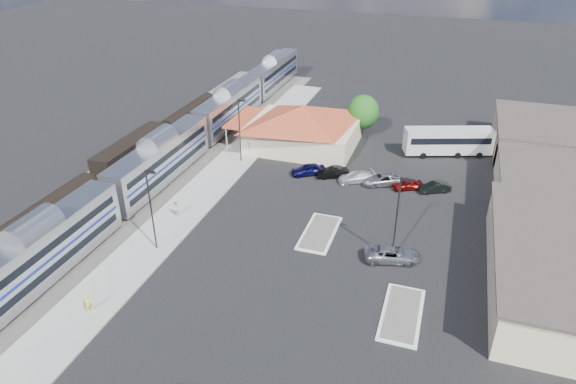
% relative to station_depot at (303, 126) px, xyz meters
% --- Properties ---
extents(ground, '(280.00, 280.00, 0.00)m').
position_rel_station_depot_xyz_m(ground, '(4.56, -24.00, -3.13)').
color(ground, black).
rests_on(ground, ground).
extents(railbed, '(16.00, 100.00, 0.12)m').
position_rel_station_depot_xyz_m(railbed, '(-16.44, -16.00, -3.07)').
color(railbed, '#4C4944').
rests_on(railbed, ground).
extents(platform, '(5.50, 92.00, 0.18)m').
position_rel_station_depot_xyz_m(platform, '(-7.44, -18.00, -3.04)').
color(platform, gray).
rests_on(platform, ground).
extents(passenger_train, '(3.00, 104.00, 5.55)m').
position_rel_station_depot_xyz_m(passenger_train, '(-13.44, -16.81, -0.26)').
color(passenger_train, silver).
rests_on(passenger_train, ground).
extents(freight_cars, '(2.80, 46.00, 4.00)m').
position_rel_station_depot_xyz_m(freight_cars, '(-19.44, -14.15, -1.21)').
color(freight_cars, black).
rests_on(freight_cars, ground).
extents(station_depot, '(18.35, 12.24, 6.20)m').
position_rel_station_depot_xyz_m(station_depot, '(0.00, 0.00, 0.00)').
color(station_depot, '#C7B391').
rests_on(station_depot, ground).
extents(buildings_east, '(14.40, 51.40, 4.80)m').
position_rel_station_depot_xyz_m(buildings_east, '(32.56, -9.72, -0.86)').
color(buildings_east, '#C6B28C').
rests_on(buildings_east, ground).
extents(traffic_island_south, '(3.30, 7.50, 0.21)m').
position_rel_station_depot_xyz_m(traffic_island_south, '(8.56, -22.00, -3.03)').
color(traffic_island_south, silver).
rests_on(traffic_island_south, ground).
extents(traffic_island_north, '(3.30, 7.50, 0.21)m').
position_rel_station_depot_xyz_m(traffic_island_north, '(18.56, -32.00, -3.03)').
color(traffic_island_north, silver).
rests_on(traffic_island_north, ground).
extents(lamp_plat_s, '(1.08, 0.25, 9.00)m').
position_rel_station_depot_xyz_m(lamp_plat_s, '(-6.34, -30.00, 2.21)').
color(lamp_plat_s, black).
rests_on(lamp_plat_s, ground).
extents(lamp_plat_n, '(1.08, 0.25, 9.00)m').
position_rel_station_depot_xyz_m(lamp_plat_n, '(-6.34, -8.00, 2.21)').
color(lamp_plat_n, black).
rests_on(lamp_plat_n, ground).
extents(lamp_lot, '(1.08, 0.25, 9.00)m').
position_rel_station_depot_xyz_m(lamp_lot, '(16.66, -24.00, 2.21)').
color(lamp_lot, black).
rests_on(lamp_lot, ground).
extents(tree_depot, '(4.71, 4.71, 6.63)m').
position_rel_station_depot_xyz_m(tree_depot, '(7.56, 6.00, 0.89)').
color(tree_depot, '#382314').
rests_on(tree_depot, ground).
extents(suv, '(5.82, 3.75, 1.49)m').
position_rel_station_depot_xyz_m(suv, '(16.58, -24.40, -2.38)').
color(suv, '#A6A8AE').
rests_on(suv, ground).
extents(coach_bus, '(12.30, 6.44, 3.89)m').
position_rel_station_depot_xyz_m(coach_bus, '(20.26, 3.32, -0.89)').
color(coach_bus, white).
rests_on(coach_bus, ground).
extents(person_a, '(0.56, 0.70, 1.68)m').
position_rel_station_depot_xyz_m(person_a, '(-6.84, -40.16, -2.11)').
color(person_a, '#E1DA46').
rests_on(person_a, platform).
extents(person_b, '(0.88, 1.03, 1.86)m').
position_rel_station_depot_xyz_m(person_b, '(-7.68, -23.78, -2.02)').
color(person_b, silver).
rests_on(person_b, platform).
extents(parked_car_a, '(4.74, 3.74, 1.51)m').
position_rel_station_depot_xyz_m(parked_car_a, '(3.43, -8.90, -2.37)').
color(parked_car_a, '#0D0C40').
rests_on(parked_car_a, ground).
extents(parked_car_b, '(4.42, 3.15, 1.38)m').
position_rel_station_depot_xyz_m(parked_car_b, '(6.63, -8.60, -2.44)').
color(parked_car_b, black).
rests_on(parked_car_b, ground).
extents(parked_car_c, '(5.06, 4.07, 1.38)m').
position_rel_station_depot_xyz_m(parked_car_c, '(9.83, -8.90, -2.44)').
color(parked_car_c, silver).
rests_on(parked_car_c, ground).
extents(parked_car_d, '(5.65, 4.32, 1.43)m').
position_rel_station_depot_xyz_m(parked_car_d, '(13.03, -8.60, -2.42)').
color(parked_car_d, gray).
rests_on(parked_car_d, ground).
extents(parked_car_e, '(4.03, 3.12, 1.28)m').
position_rel_station_depot_xyz_m(parked_car_e, '(16.23, -8.90, -2.49)').
color(parked_car_e, maroon).
rests_on(parked_car_e, ground).
extents(parked_car_f, '(4.11, 2.99, 1.29)m').
position_rel_station_depot_xyz_m(parked_car_f, '(19.43, -8.60, -2.49)').
color(parked_car_f, black).
rests_on(parked_car_f, ground).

